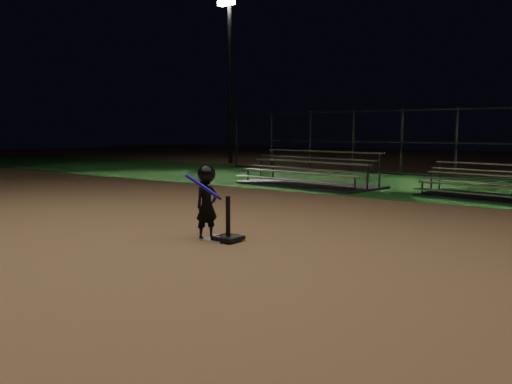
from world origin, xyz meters
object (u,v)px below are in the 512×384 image
child_batter (207,200)px  bleacher_left (308,179)px  home_plate (218,238)px  bleacher_right (495,192)px  light_pole_left (229,67)px  batting_tee (228,232)px

child_batter → bleacher_left: (-2.76, 7.75, -0.39)m
home_plate → bleacher_right: size_ratio=0.12×
home_plate → light_pole_left: light_pole_left is taller
batting_tee → light_pole_left: (-12.23, 14.97, 4.81)m
light_pole_left → bleacher_left: bearing=-38.7°
bleacher_right → light_pole_left: 16.89m
home_plate → bleacher_left: 8.19m
child_batter → bleacher_left: child_batter is taller
batting_tee → bleacher_right: bleacher_right is taller
home_plate → light_pole_left: (-12.00, 14.94, 4.93)m
child_batter → bleacher_left: bearing=36.7°
child_batter → bleacher_right: (2.59, 7.71, -0.44)m
home_plate → batting_tee: batting_tee is taller
batting_tee → light_pole_left: size_ratio=0.08×
child_batter → light_pole_left: light_pole_left is taller
bleacher_left → bleacher_right: 5.35m
child_batter → bleacher_right: 8.14m
bleacher_left → light_pole_left: 12.58m
home_plate → child_batter: child_batter is taller
bleacher_left → child_batter: bearing=-61.6°
light_pole_left → batting_tee: bearing=-50.8°
batting_tee → bleacher_right: (2.22, 7.64, 0.04)m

